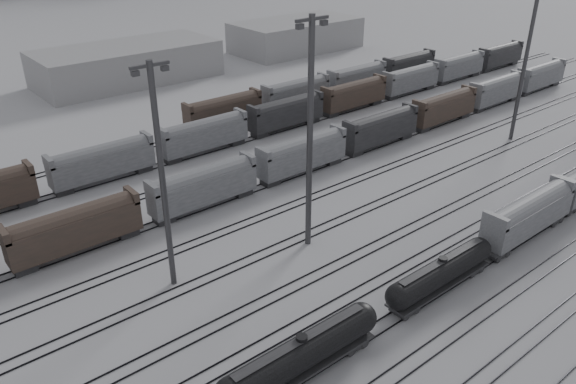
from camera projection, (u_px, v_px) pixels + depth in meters
ground at (446, 295)px, 57.51m from camera, size 900.00×900.00×0.00m
tracks at (329, 228)px, 69.53m from camera, size 220.00×71.50×0.16m
tank_car_a at (301, 354)px, 46.51m from camera, size 16.96×2.83×4.19m
tank_car_b at (441, 273)px, 57.21m from camera, size 15.81×2.64×3.91m
hopper_car_a at (529, 213)px, 65.99m from camera, size 15.44×3.07×5.52m
light_mast_b at (162, 176)px, 53.73m from camera, size 3.79×0.61×23.70m
light_mast_c at (310, 133)px, 60.18m from camera, size 4.21×0.67×26.31m
light_mast_d at (525, 62)px, 90.36m from camera, size 3.99×0.64×24.95m
bg_string_near at (302, 156)px, 82.81m from camera, size 151.00×3.00×5.60m
bg_string_mid at (286, 114)px, 99.49m from camera, size 151.00×3.00×5.60m
bg_string_far at (328, 86)px, 114.91m from camera, size 66.00×3.00×5.60m
warehouse_mid at (127, 64)px, 126.80m from camera, size 40.00×18.00×8.00m
warehouse_right at (296, 35)px, 155.09m from camera, size 35.00×18.00×8.00m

